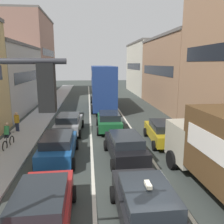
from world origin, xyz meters
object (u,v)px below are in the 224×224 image
sedan_left_lane_front (42,208)px  wagon_left_lane_second (58,146)px  sedan_left_lane_third (69,123)px  cyclist_on_sidewalk (7,136)px  sedan_centre_lane_second (125,146)px  hatchback_centre_lane_third (109,121)px  sedan_right_lane_behind_truck (163,132)px  pedestrian_near_kerb (17,121)px  taxi_centre_lane_front (146,205)px  bus_mid_queue_primary (102,85)px

sedan_left_lane_front → wagon_left_lane_second: (-0.18, 5.77, 0.00)m
sedan_left_lane_third → cyclist_on_sidewalk: (-3.61, -3.11, 0.05)m
sedan_left_lane_front → sedan_centre_lane_second: (3.60, 5.43, 0.00)m
wagon_left_lane_second → hatchback_centre_lane_third: size_ratio=1.00×
sedan_right_lane_behind_truck → pedestrian_near_kerb: pedestrian_near_kerb is taller
taxi_centre_lane_front → sedan_centre_lane_second: taxi_centre_lane_front is taller
wagon_left_lane_second → cyclist_on_sidewalk: 3.98m
hatchback_centre_lane_third → sedan_centre_lane_second: bearing=-174.9°
wagon_left_lane_second → taxi_centre_lane_front: bearing=-147.7°
taxi_centre_lane_front → pedestrian_near_kerb: 13.72m
sedan_left_lane_front → cyclist_on_sidewalk: 8.61m
wagon_left_lane_second → sedan_left_lane_third: 5.17m
hatchback_centre_lane_third → sedan_right_lane_behind_truck: same height
taxi_centre_lane_front → sedan_left_lane_third: bearing=16.4°
sedan_right_lane_behind_truck → taxi_centre_lane_front: bearing=161.6°
bus_mid_queue_primary → sedan_centre_lane_second: bearing=-178.4°
bus_mid_queue_primary → pedestrian_near_kerb: bus_mid_queue_primary is taller
sedan_right_lane_behind_truck → wagon_left_lane_second: bearing=110.8°
bus_mid_queue_primary → cyclist_on_sidewalk: bearing=152.7°
sedan_centre_lane_second → hatchback_centre_lane_third: same height
sedan_left_lane_third → pedestrian_near_kerb: bearing=86.9°
bus_mid_queue_primary → pedestrian_near_kerb: (-7.30, -9.51, -1.88)m
sedan_centre_lane_second → wagon_left_lane_second: (-3.78, 0.34, 0.00)m
sedan_left_lane_third → pedestrian_near_kerb: size_ratio=2.64×
sedan_left_lane_third → taxi_centre_lane_front: bearing=-160.0°
pedestrian_near_kerb → sedan_left_lane_third: bearing=118.2°
hatchback_centre_lane_third → bus_mid_queue_primary: size_ratio=0.41×
taxi_centre_lane_front → wagon_left_lane_second: bearing=30.6°
sedan_left_lane_front → sedan_right_lane_behind_truck: 10.32m
taxi_centre_lane_front → sedan_centre_lane_second: (0.20, 5.60, -0.00)m
wagon_left_lane_second → sedan_right_lane_behind_truck: 7.14m
sedan_centre_lane_second → cyclist_on_sidewalk: cyclist_on_sidewalk is taller
sedan_centre_lane_second → hatchback_centre_lane_third: size_ratio=1.01×
wagon_left_lane_second → pedestrian_near_kerb: (-3.84, 5.60, 0.15)m
sedan_left_lane_front → pedestrian_near_kerb: 12.06m
sedan_left_lane_front → sedan_left_lane_third: (0.02, 10.94, 0.00)m
bus_mid_queue_primary → pedestrian_near_kerb: 12.14m
sedan_left_lane_front → hatchback_centre_lane_third: size_ratio=0.99×
sedan_centre_lane_second → wagon_left_lane_second: 3.79m
sedan_left_lane_third → sedan_left_lane_front: bearing=-177.1°
sedan_right_lane_behind_truck → hatchback_centre_lane_third: bearing=47.8°
hatchback_centre_lane_third → pedestrian_near_kerb: size_ratio=2.62×
wagon_left_lane_second → sedan_right_lane_behind_truck: size_ratio=0.99×
hatchback_centre_lane_third → sedan_left_lane_third: bearing=99.3°
wagon_left_lane_second → sedan_left_lane_third: (0.21, 5.17, 0.00)m
sedan_left_lane_front → pedestrian_near_kerb: size_ratio=2.60×
sedan_centre_lane_second → bus_mid_queue_primary: bus_mid_queue_primary is taller
taxi_centre_lane_front → sedan_left_lane_front: size_ratio=1.00×
pedestrian_near_kerb → hatchback_centre_lane_third: bearing=124.3°
sedan_centre_lane_second → hatchback_centre_lane_third: 5.95m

